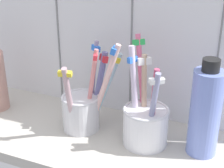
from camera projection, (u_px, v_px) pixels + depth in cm
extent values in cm
cube|color=#BCB7AD|center=(108.00, 144.00, 64.44)|extent=(64.00, 22.00, 2.00)
cube|color=white|center=(134.00, 13.00, 65.54)|extent=(64.00, 2.00, 45.00)
cube|color=gray|center=(57.00, 7.00, 70.35)|extent=(0.30, 0.20, 45.00)
cube|color=gray|center=(132.00, 14.00, 64.62)|extent=(0.30, 0.20, 45.00)
cube|color=gray|center=(222.00, 23.00, 58.88)|extent=(0.30, 0.20, 45.00)
cylinder|color=silver|center=(81.00, 113.00, 66.30)|extent=(6.97, 6.97, 6.52)
torus|color=silver|center=(80.00, 97.00, 64.95)|extent=(7.13, 7.13, 0.50)
cylinder|color=beige|center=(103.00, 89.00, 62.94)|extent=(6.43, 1.88, 17.13)
cube|color=blue|center=(116.00, 50.00, 59.35)|extent=(1.43, 2.18, 1.34)
cylinder|color=#7577B5|center=(98.00, 89.00, 65.70)|extent=(3.57, 3.75, 14.45)
cube|color=#E5333F|center=(104.00, 58.00, 63.68)|extent=(2.29, 2.23, 1.29)
cylinder|color=pink|center=(91.00, 90.00, 63.91)|extent=(3.22, 2.03, 15.60)
cube|color=#E5333F|center=(95.00, 56.00, 61.19)|extent=(1.79, 2.67, 0.98)
cylinder|color=#ABD6E9|center=(105.00, 90.00, 65.47)|extent=(6.01, 4.17, 14.48)
cube|color=yellow|center=(117.00, 59.00, 63.26)|extent=(1.96, 2.23, 1.18)
cylinder|color=#B6959F|center=(70.00, 101.00, 61.60)|extent=(2.12, 5.11, 14.22)
cube|color=yellow|center=(65.00, 74.00, 57.67)|extent=(2.50, 1.52, 1.01)
cylinder|color=#A391B5|center=(93.00, 83.00, 65.87)|extent=(2.25, 2.56, 16.25)
cube|color=blue|center=(96.00, 48.00, 63.41)|extent=(2.13, 1.97, 1.07)
cylinder|color=white|center=(145.00, 126.00, 61.74)|extent=(7.90, 7.90, 6.59)
torus|color=silver|center=(146.00, 110.00, 60.37)|extent=(8.00, 8.00, 0.50)
cylinder|color=silver|center=(135.00, 94.00, 60.58)|extent=(3.27, 2.26, 17.12)
cube|color=blue|center=(132.00, 60.00, 58.52)|extent=(1.55, 2.02, 1.06)
cylinder|color=#B34465|center=(153.00, 108.00, 58.67)|extent=(2.25, 2.19, 14.57)
cube|color=white|center=(156.00, 79.00, 56.00)|extent=(2.03, 2.08, 0.88)
cylinder|color=#D1AF90|center=(144.00, 98.00, 61.20)|extent=(2.21, 2.41, 15.51)
cube|color=white|center=(144.00, 61.00, 58.96)|extent=(2.39, 2.19, 1.26)
cylinder|color=#8E8FB5|center=(153.00, 110.00, 58.13)|extent=(3.22, 3.56, 14.63)
cube|color=white|center=(157.00, 81.00, 54.78)|extent=(2.37, 2.19, 0.94)
cylinder|color=pink|center=(142.00, 86.00, 62.48)|extent=(4.49, 4.61, 18.15)
cube|color=green|center=(139.00, 42.00, 60.93)|extent=(2.21, 2.18, 1.16)
cylinder|color=#768BDD|center=(205.00, 113.00, 57.54)|extent=(5.07, 5.07, 14.87)
cylinder|color=black|center=(211.00, 65.00, 54.04)|extent=(2.79, 2.79, 2.00)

